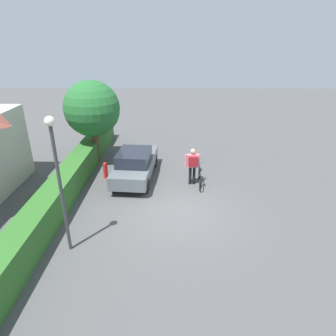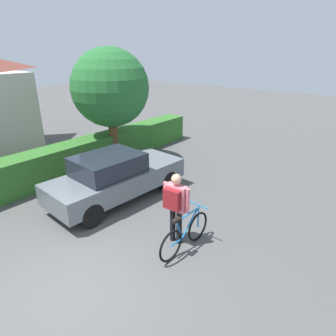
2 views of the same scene
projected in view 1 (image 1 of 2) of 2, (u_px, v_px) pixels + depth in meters
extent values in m
plane|color=#4B4B4B|center=(179.00, 212.00, 11.51)|extent=(60.00, 60.00, 0.00)
cube|color=#2E6526|center=(56.00, 198.00, 11.35)|extent=(18.88, 0.90, 1.14)
cube|color=slate|center=(136.00, 166.00, 14.09)|extent=(4.29, 1.91, 0.59)
cube|color=#1E232D|center=(134.00, 157.00, 13.58)|extent=(1.94, 1.55, 0.54)
cylinder|color=black|center=(128.00, 160.00, 15.56)|extent=(0.65, 0.23, 0.64)
cylinder|color=black|center=(155.00, 161.00, 15.44)|extent=(0.65, 0.23, 0.64)
cylinder|color=black|center=(114.00, 184.00, 12.97)|extent=(0.65, 0.23, 0.64)
cylinder|color=black|center=(146.00, 186.00, 12.86)|extent=(0.65, 0.23, 0.64)
torus|color=black|center=(199.00, 173.00, 13.90)|extent=(0.72, 0.08, 0.72)
torus|color=black|center=(200.00, 183.00, 13.01)|extent=(0.72, 0.08, 0.72)
cylinder|color=#1972B2|center=(200.00, 171.00, 13.52)|extent=(0.63, 0.06, 0.59)
cylinder|color=#1972B2|center=(200.00, 175.00, 13.16)|extent=(0.23, 0.04, 0.56)
cylinder|color=#1972B2|center=(200.00, 167.00, 13.31)|extent=(0.75, 0.06, 0.04)
cylinder|color=#1972B2|center=(200.00, 181.00, 13.18)|extent=(0.37, 0.05, 0.05)
cylinder|color=#1972B2|center=(200.00, 168.00, 13.79)|extent=(0.04, 0.04, 0.54)
cube|color=black|center=(201.00, 170.00, 12.95)|extent=(0.22, 0.11, 0.06)
cylinder|color=#1972B2|center=(200.00, 162.00, 13.67)|extent=(0.05, 0.50, 0.03)
cylinder|color=black|center=(190.00, 175.00, 13.54)|extent=(0.13, 0.13, 0.85)
cylinder|color=black|center=(194.00, 175.00, 13.54)|extent=(0.13, 0.13, 0.85)
cube|color=#E5727F|center=(193.00, 161.00, 13.24)|extent=(0.23, 0.51, 0.60)
sphere|color=tan|center=(193.00, 151.00, 13.06)|extent=(0.23, 0.23, 0.23)
cylinder|color=#E5727F|center=(186.00, 161.00, 13.23)|extent=(0.09, 0.09, 0.57)
cylinder|color=#E5727F|center=(199.00, 160.00, 13.25)|extent=(0.09, 0.09, 0.57)
cube|color=maroon|center=(193.00, 162.00, 13.09)|extent=(0.18, 0.41, 0.46)
cylinder|color=#38383D|center=(61.00, 193.00, 8.70)|extent=(0.10, 0.10, 4.08)
sphere|color=#F2EDCC|center=(49.00, 121.00, 7.82)|extent=(0.28, 0.28, 0.28)
cylinder|color=brown|center=(96.00, 144.00, 15.75)|extent=(0.34, 0.34, 2.05)
sphere|color=#25662F|center=(92.00, 109.00, 14.99)|extent=(2.83, 2.83, 2.83)
cylinder|color=red|center=(106.00, 171.00, 14.16)|extent=(0.20, 0.20, 0.70)
sphere|color=red|center=(105.00, 164.00, 14.01)|extent=(0.18, 0.18, 0.18)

